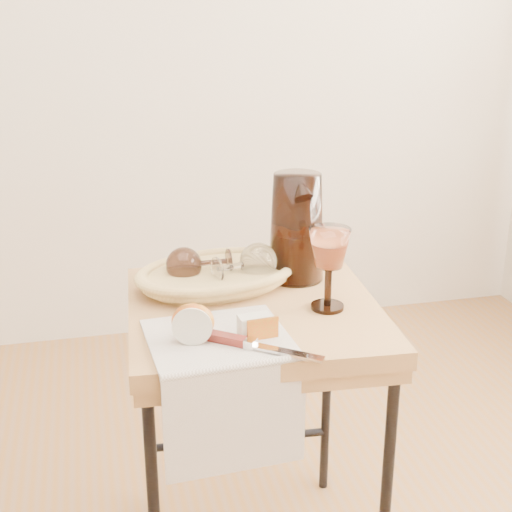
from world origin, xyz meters
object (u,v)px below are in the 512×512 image
object	(u,v)px
bread_basket	(218,277)
goblet_lying_a	(203,263)
tea_towel	(218,338)
apple_half	(193,322)
pitcher	(296,227)
side_table	(254,440)
table_knife	(255,344)
wine_goblet	(329,269)
goblet_lying_b	(241,265)

from	to	relation	value
bread_basket	goblet_lying_a	size ratio (longest dim) A/B	2.56
tea_towel	apple_half	size ratio (longest dim) A/B	3.27
pitcher	side_table	bearing A→B (deg)	-141.17
table_knife	side_table	bearing A→B (deg)	114.60
wine_goblet	apple_half	distance (m)	0.32
pitcher	wine_goblet	xyz separation A→B (m)	(0.02, -0.19, -0.03)
tea_towel	wine_goblet	distance (m)	0.28
bread_basket	goblet_lying_a	world-z (taller)	goblet_lying_a
pitcher	bread_basket	bearing A→B (deg)	176.06
tea_towel	table_knife	world-z (taller)	table_knife
goblet_lying_a	table_knife	bearing A→B (deg)	94.73
tea_towel	bread_basket	distance (m)	0.28
apple_half	tea_towel	bearing A→B (deg)	13.95
wine_goblet	table_knife	bearing A→B (deg)	-141.72
goblet_lying_a	wine_goblet	distance (m)	0.31
bread_basket	tea_towel	bearing A→B (deg)	-112.17
tea_towel	goblet_lying_a	world-z (taller)	goblet_lying_a
goblet_lying_a	table_knife	world-z (taller)	goblet_lying_a
side_table	tea_towel	bearing A→B (deg)	-125.80
bread_basket	goblet_lying_b	xyz separation A→B (m)	(0.05, -0.02, 0.03)
pitcher	apple_half	distance (m)	0.41
wine_goblet	table_knife	xyz separation A→B (m)	(-0.20, -0.15, -0.08)
side_table	table_knife	size ratio (longest dim) A/B	2.77
pitcher	wine_goblet	size ratio (longest dim) A/B	1.60
goblet_lying_a	apple_half	size ratio (longest dim) A/B	1.61
goblet_lying_b	side_table	bearing A→B (deg)	-103.02
tea_towel	apple_half	world-z (taller)	apple_half
side_table	pitcher	world-z (taller)	pitcher
goblet_lying_b	apple_half	world-z (taller)	goblet_lying_b
table_knife	apple_half	bearing A→B (deg)	-172.34
wine_goblet	table_knife	distance (m)	0.26
goblet_lying_a	pitcher	world-z (taller)	pitcher
bread_basket	table_knife	xyz separation A→B (m)	(0.01, -0.33, -0.01)
goblet_lying_b	bread_basket	bearing A→B (deg)	142.35
goblet_lying_a	goblet_lying_b	xyz separation A→B (m)	(0.08, -0.04, 0.00)
goblet_lying_b	apple_half	xyz separation A→B (m)	(-0.15, -0.25, -0.01)
bread_basket	goblet_lying_a	bearing A→B (deg)	141.61
pitcher	wine_goblet	distance (m)	0.19
side_table	tea_towel	world-z (taller)	tea_towel
tea_towel	goblet_lying_b	bearing A→B (deg)	64.55
tea_towel	goblet_lying_a	size ratio (longest dim) A/B	2.02
apple_half	table_knife	xyz separation A→B (m)	(0.11, -0.06, -0.03)
tea_towel	bread_basket	xyz separation A→B (m)	(0.05, 0.27, 0.02)
tea_towel	goblet_lying_a	distance (m)	0.29
side_table	goblet_lying_a	xyz separation A→B (m)	(-0.09, 0.14, 0.39)
tea_towel	goblet_lying_a	bearing A→B (deg)	82.47
bread_basket	wine_goblet	bearing A→B (deg)	-52.96
side_table	bread_basket	xyz separation A→B (m)	(-0.06, 0.12, 0.36)
tea_towel	goblet_lying_b	size ratio (longest dim) A/B	1.92
side_table	wine_goblet	distance (m)	0.46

